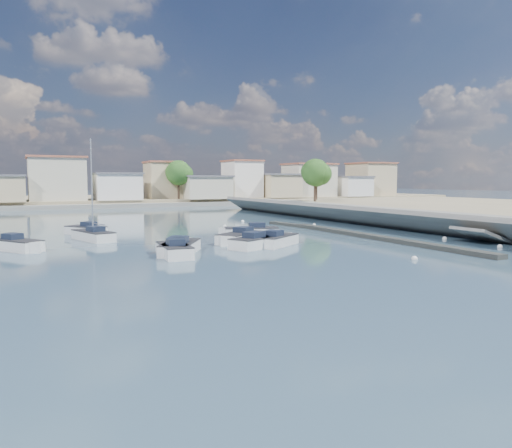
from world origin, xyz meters
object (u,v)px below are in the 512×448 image
(sailboat, at_px, (92,235))
(motorboat_a, at_px, (174,250))
(motorboat_h, at_px, (260,242))
(motorboat_d, at_px, (239,238))
(motorboat_c, at_px, (249,232))
(motorboat_e, at_px, (181,248))
(motorboat_f, at_px, (84,231))
(motorboat_b, at_px, (278,241))
(motorboat_g, at_px, (18,246))

(sailboat, bearing_deg, motorboat_a, -71.88)
(motorboat_a, xyz_separation_m, motorboat_h, (7.34, 1.44, -0.00))
(motorboat_d, relative_size, sailboat, 0.57)
(motorboat_c, relative_size, sailboat, 0.62)
(motorboat_a, xyz_separation_m, motorboat_c, (9.74, 8.84, 0.00))
(motorboat_e, bearing_deg, motorboat_f, 107.22)
(motorboat_b, xyz_separation_m, motorboat_c, (0.60, 6.95, 0.00))
(motorboat_c, bearing_deg, motorboat_h, -107.96)
(motorboat_h, distance_m, sailboat, 15.38)
(motorboat_a, distance_m, motorboat_e, 1.43)
(sailboat, bearing_deg, motorboat_b, -37.59)
(motorboat_g, height_order, motorboat_h, same)
(motorboat_b, bearing_deg, motorboat_f, 131.27)
(motorboat_e, relative_size, motorboat_g, 1.18)
(sailboat, bearing_deg, motorboat_c, -12.76)
(motorboat_c, xyz_separation_m, motorboat_h, (-2.40, -7.40, -0.00))
(motorboat_f, relative_size, sailboat, 0.49)
(motorboat_a, xyz_separation_m, motorboat_e, (0.88, 1.13, -0.00))
(motorboat_d, relative_size, motorboat_e, 0.96)
(motorboat_a, relative_size, motorboat_g, 1.12)
(motorboat_b, distance_m, motorboat_c, 6.97)
(motorboat_a, distance_m, motorboat_b, 9.33)
(motorboat_d, bearing_deg, motorboat_f, 131.92)
(motorboat_b, relative_size, motorboat_g, 1.07)
(motorboat_a, bearing_deg, motorboat_c, 42.21)
(motorboat_d, height_order, motorboat_e, same)
(motorboat_d, bearing_deg, motorboat_h, -82.88)
(motorboat_d, bearing_deg, motorboat_b, -51.69)
(motorboat_e, relative_size, sailboat, 0.60)
(motorboat_c, xyz_separation_m, motorboat_g, (-19.45, -1.56, 0.00))
(motorboat_b, bearing_deg, motorboat_c, 85.03)
(motorboat_g, distance_m, sailboat, 7.44)
(motorboat_h, bearing_deg, motorboat_f, 126.34)
(motorboat_a, height_order, motorboat_f, same)
(motorboat_b, relative_size, sailboat, 0.54)
(motorboat_b, relative_size, motorboat_e, 0.91)
(motorboat_b, bearing_deg, motorboat_h, -165.92)
(motorboat_c, bearing_deg, sailboat, 167.24)
(motorboat_a, relative_size, motorboat_f, 1.17)
(motorboat_e, height_order, motorboat_h, same)
(motorboat_d, xyz_separation_m, sailboat, (-10.84, 7.26, 0.04))
(motorboat_e, xyz_separation_m, motorboat_f, (-4.87, 15.72, -0.00))
(motorboat_a, xyz_separation_m, sailboat, (-3.90, 11.93, 0.04))
(motorboat_g, bearing_deg, motorboat_h, -18.89)
(motorboat_f, distance_m, sailboat, 4.92)
(motorboat_c, bearing_deg, motorboat_e, -138.97)
(motorboat_d, distance_m, sailboat, 13.05)
(motorboat_b, xyz_separation_m, motorboat_g, (-18.84, 5.38, 0.00))
(motorboat_g, relative_size, sailboat, 0.51)
(motorboat_a, bearing_deg, motorboat_b, 11.68)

